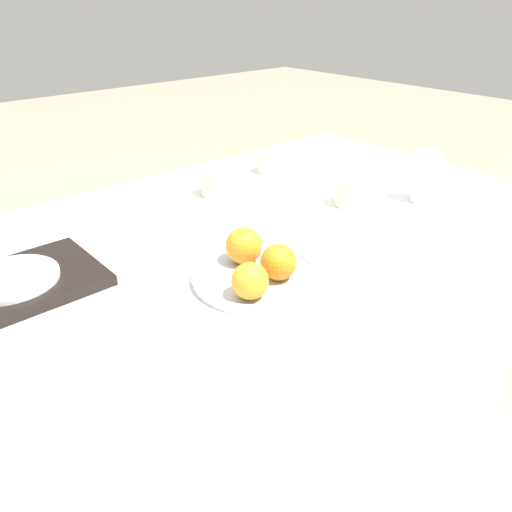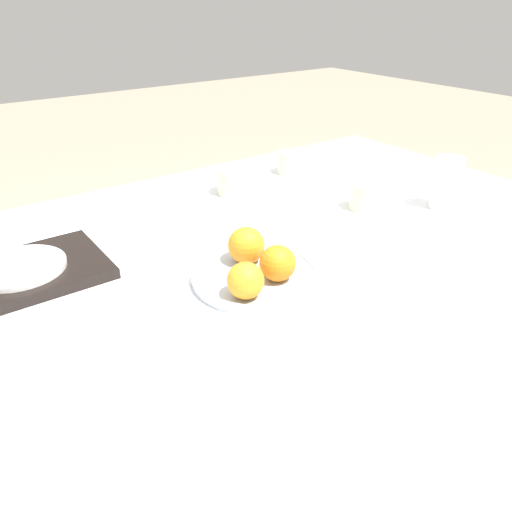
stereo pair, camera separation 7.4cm
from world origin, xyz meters
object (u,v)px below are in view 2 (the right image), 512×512
object	(u,v)px
orange_1	(246,245)
side_plate	(19,267)
cup_1	(234,181)
fruit_platter	(256,275)
cup_0	(366,196)
orange_2	(245,281)
cup_2	(291,163)
napkin	(410,185)
serving_tray	(21,274)
orange_0	(278,263)
water_glass	(446,183)

from	to	relation	value
orange_1	side_plate	size ratio (longest dim) A/B	0.43
cup_1	fruit_platter	bearing A→B (deg)	-118.57
side_plate	orange_1	bearing A→B (deg)	-30.06
cup_0	cup_1	bearing A→B (deg)	126.60
orange_2	cup_1	world-z (taller)	orange_2
orange_2	cup_0	bearing A→B (deg)	19.94
cup_2	cup_0	bearing A→B (deg)	-93.88
napkin	serving_tray	bearing A→B (deg)	174.17
orange_0	orange_2	bearing A→B (deg)	-169.79
orange_0	orange_2	size ratio (longest dim) A/B	1.03
water_glass	cup_2	size ratio (longest dim) A/B	1.66
fruit_platter	cup_2	xyz separation A→B (m)	(0.44, 0.43, 0.02)
orange_1	serving_tray	bearing A→B (deg)	149.94
side_plate	serving_tray	bearing A→B (deg)	90.00
water_glass	serving_tray	xyz separation A→B (m)	(-0.92, 0.24, -0.05)
cup_0	cup_1	size ratio (longest dim) A/B	0.91
orange_0	orange_1	xyz separation A→B (m)	(-0.01, 0.09, 0.00)
orange_2	cup_0	xyz separation A→B (m)	(0.47, 0.17, -0.01)
fruit_platter	napkin	bearing A→B (deg)	13.90
orange_1	napkin	distance (m)	0.63
orange_1	serving_tray	world-z (taller)	orange_1
water_glass	cup_1	xyz separation A→B (m)	(-0.36, 0.38, -0.03)
serving_tray	side_plate	xyz separation A→B (m)	(0.00, -0.00, 0.02)
side_plate	cup_1	size ratio (longest dim) A/B	1.86
orange_0	napkin	size ratio (longest dim) A/B	0.51
water_glass	cup_1	world-z (taller)	water_glass
orange_1	cup_1	size ratio (longest dim) A/B	0.79
fruit_platter	water_glass	world-z (taller)	water_glass
orange_0	cup_2	bearing A→B (deg)	48.42
orange_1	serving_tray	size ratio (longest dim) A/B	0.24
orange_2	water_glass	distance (m)	0.64
orange_0	napkin	world-z (taller)	orange_0
serving_tray	napkin	world-z (taller)	serving_tray
cup_0	fruit_platter	bearing A→B (deg)	-163.94
fruit_platter	orange_0	distance (m)	0.06
fruit_platter	cup_1	distance (m)	0.45
cup_0	cup_2	bearing A→B (deg)	86.12
water_glass	cup_0	size ratio (longest dim) A/B	1.56
cup_0	orange_1	bearing A→B (deg)	-169.88
cup_0	napkin	world-z (taller)	cup_0
orange_1	cup_1	xyz separation A→B (m)	(0.20, 0.34, -0.01)
orange_1	napkin	xyz separation A→B (m)	(0.62, 0.11, -0.04)
orange_0	side_plate	size ratio (longest dim) A/B	0.40
fruit_platter	cup_2	world-z (taller)	cup_2
cup_1	cup_2	bearing A→B (deg)	10.15
orange_2	orange_0	bearing A→B (deg)	10.21
serving_tray	cup_2	world-z (taller)	cup_2
serving_tray	cup_2	size ratio (longest dim) A/B	3.95
fruit_platter	orange_2	size ratio (longest dim) A/B	3.76
fruit_platter	orange_2	xyz separation A→B (m)	(-0.06, -0.05, 0.04)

